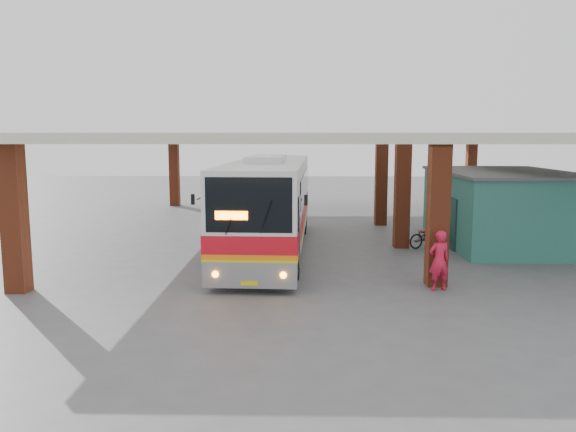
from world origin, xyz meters
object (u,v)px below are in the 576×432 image
(motorcycle, at_px, (428,236))
(red_chair, at_px, (425,229))
(coach_bus, at_px, (269,204))
(pedestrian, at_px, (439,261))

(motorcycle, relative_size, red_chair, 2.37)
(coach_bus, bearing_deg, motorcycle, 8.32)
(motorcycle, relative_size, pedestrian, 1.03)
(coach_bus, relative_size, red_chair, 16.94)
(coach_bus, height_order, motorcycle, coach_bus)
(motorcycle, xyz_separation_m, red_chair, (0.48, 2.70, -0.13))
(pedestrian, bearing_deg, motorcycle, -115.53)
(pedestrian, xyz_separation_m, red_chair, (1.64, 9.17, -0.54))
(pedestrian, bearing_deg, red_chair, -115.48)
(pedestrian, distance_m, red_chair, 9.34)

